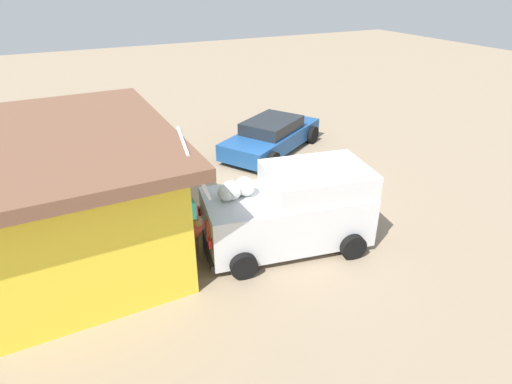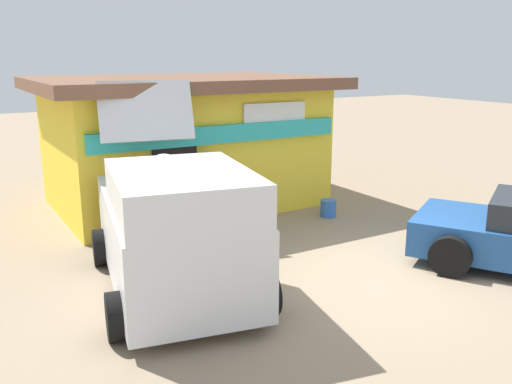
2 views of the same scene
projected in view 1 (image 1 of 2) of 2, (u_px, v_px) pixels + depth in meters
ground_plane at (278, 185)px, 13.17m from camera, size 60.00×60.00×0.00m
storefront_bar at (73, 192)px, 9.52m from camera, size 6.47×4.61×2.91m
delivery_van at (291, 208)px, 9.91m from camera, size 2.72×4.47×2.96m
parked_sedan at (272, 136)px, 15.44m from camera, size 3.84×4.74×1.19m
vendor_standing at (173, 202)px, 10.32m from camera, size 0.40×0.56×1.57m
customer_bending at (195, 233)px, 9.22m from camera, size 0.68×0.57×1.38m
unloaded_banana_pile at (164, 255)px, 9.50m from camera, size 0.74×0.84×0.50m
paint_bucket at (165, 182)px, 12.90m from camera, size 0.34×0.34×0.36m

